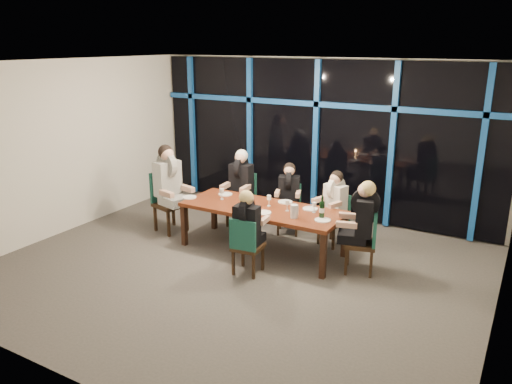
{
  "coord_description": "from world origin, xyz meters",
  "views": [
    {
      "loc": [
        3.65,
        -5.78,
        3.28
      ],
      "look_at": [
        0.0,
        0.6,
        1.05
      ],
      "focal_mm": 35.0,
      "sensor_mm": 36.0,
      "label": 1
    }
  ],
  "objects_px": {
    "diner_far_mid": "(289,188)",
    "diner_end_left": "(169,176)",
    "chair_far_mid": "(289,206)",
    "chair_near_mid": "(246,244)",
    "dining_table": "(262,211)",
    "chair_far_right": "(336,216)",
    "chair_end_right": "(366,238)",
    "chair_end_left": "(167,198)",
    "chair_far_left": "(243,196)",
    "diner_near_mid": "(248,219)",
    "wine_bottle": "(322,210)",
    "diner_far_left": "(240,177)",
    "diner_end_right": "(362,213)",
    "water_pitcher": "(294,211)",
    "diner_far_right": "(334,197)"
  },
  "relations": [
    {
      "from": "chair_end_left",
      "to": "wine_bottle",
      "type": "relative_size",
      "value": 3.04
    },
    {
      "from": "diner_far_mid",
      "to": "diner_near_mid",
      "type": "xyz_separation_m",
      "value": [
        0.2,
        -1.74,
        0.01
      ]
    },
    {
      "from": "chair_near_mid",
      "to": "diner_far_mid",
      "type": "bearing_deg",
      "value": -88.93
    },
    {
      "from": "dining_table",
      "to": "wine_bottle",
      "type": "bearing_deg",
      "value": -1.31
    },
    {
      "from": "chair_far_left",
      "to": "diner_far_mid",
      "type": "bearing_deg",
      "value": -3.3
    },
    {
      "from": "diner_far_right",
      "to": "water_pitcher",
      "type": "bearing_deg",
      "value": -83.54
    },
    {
      "from": "diner_end_left",
      "to": "wine_bottle",
      "type": "xyz_separation_m",
      "value": [
        2.88,
        0.01,
        -0.13
      ]
    },
    {
      "from": "chair_end_left",
      "to": "chair_end_right",
      "type": "xyz_separation_m",
      "value": [
        3.64,
        0.07,
        -0.06
      ]
    },
    {
      "from": "chair_end_left",
      "to": "chair_far_mid",
      "type": "bearing_deg",
      "value": -47.72
    },
    {
      "from": "diner_far_mid",
      "to": "diner_far_right",
      "type": "distance_m",
      "value": 0.89
    },
    {
      "from": "chair_far_left",
      "to": "chair_far_mid",
      "type": "xyz_separation_m",
      "value": [
        0.91,
        0.08,
        -0.06
      ]
    },
    {
      "from": "dining_table",
      "to": "diner_end_right",
      "type": "bearing_deg",
      "value": 1.36
    },
    {
      "from": "chair_end_left",
      "to": "chair_near_mid",
      "type": "distance_m",
      "value": 2.34
    },
    {
      "from": "chair_far_right",
      "to": "chair_end_right",
      "type": "xyz_separation_m",
      "value": [
        0.78,
        -0.82,
        0.05
      ]
    },
    {
      "from": "diner_far_left",
      "to": "wine_bottle",
      "type": "bearing_deg",
      "value": -27.78
    },
    {
      "from": "chair_end_left",
      "to": "chair_end_right",
      "type": "height_order",
      "value": "chair_end_left"
    },
    {
      "from": "chair_far_mid",
      "to": "chair_near_mid",
      "type": "distance_m",
      "value": 1.89
    },
    {
      "from": "chair_near_mid",
      "to": "water_pitcher",
      "type": "height_order",
      "value": "water_pitcher"
    },
    {
      "from": "dining_table",
      "to": "diner_end_left",
      "type": "relative_size",
      "value": 2.5
    },
    {
      "from": "chair_far_mid",
      "to": "diner_far_left",
      "type": "distance_m",
      "value": 1.02
    },
    {
      "from": "diner_near_mid",
      "to": "wine_bottle",
      "type": "bearing_deg",
      "value": -141.08
    },
    {
      "from": "wine_bottle",
      "to": "water_pitcher",
      "type": "relative_size",
      "value": 1.72
    },
    {
      "from": "chair_far_right",
      "to": "diner_far_right",
      "type": "bearing_deg",
      "value": -90.0
    },
    {
      "from": "dining_table",
      "to": "wine_bottle",
      "type": "relative_size",
      "value": 7.39
    },
    {
      "from": "chair_near_mid",
      "to": "diner_far_mid",
      "type": "relative_size",
      "value": 1.04
    },
    {
      "from": "chair_near_mid",
      "to": "water_pitcher",
      "type": "xyz_separation_m",
      "value": [
        0.44,
        0.67,
        0.36
      ]
    },
    {
      "from": "diner_end_left",
      "to": "water_pitcher",
      "type": "bearing_deg",
      "value": -79.18
    },
    {
      "from": "chair_end_left",
      "to": "chair_far_right",
      "type": "bearing_deg",
      "value": -57.88
    },
    {
      "from": "wine_bottle",
      "to": "chair_near_mid",
      "type": "bearing_deg",
      "value": -132.94
    },
    {
      "from": "chair_far_left",
      "to": "chair_end_left",
      "type": "relative_size",
      "value": 0.91
    },
    {
      "from": "diner_near_mid",
      "to": "diner_far_left",
      "type": "bearing_deg",
      "value": -60.82
    },
    {
      "from": "chair_far_right",
      "to": "diner_far_mid",
      "type": "xyz_separation_m",
      "value": [
        -0.9,
        0.05,
        0.34
      ]
    },
    {
      "from": "chair_far_mid",
      "to": "chair_end_right",
      "type": "relative_size",
      "value": 0.91
    },
    {
      "from": "diner_far_mid",
      "to": "dining_table",
      "type": "bearing_deg",
      "value": -111.18
    },
    {
      "from": "chair_far_left",
      "to": "chair_far_mid",
      "type": "bearing_deg",
      "value": 1.04
    },
    {
      "from": "diner_far_right",
      "to": "diner_far_left",
      "type": "bearing_deg",
      "value": -161.15
    },
    {
      "from": "diner_far_mid",
      "to": "water_pitcher",
      "type": "xyz_separation_m",
      "value": [
        0.64,
        -1.14,
        0.02
      ]
    },
    {
      "from": "chair_far_mid",
      "to": "diner_end_right",
      "type": "distance_m",
      "value": 1.94
    },
    {
      "from": "chair_far_mid",
      "to": "diner_far_mid",
      "type": "xyz_separation_m",
      "value": [
        0.03,
        -0.07,
        0.35
      ]
    },
    {
      "from": "wine_bottle",
      "to": "water_pitcher",
      "type": "height_order",
      "value": "wine_bottle"
    },
    {
      "from": "chair_end_right",
      "to": "diner_far_mid",
      "type": "height_order",
      "value": "diner_far_mid"
    },
    {
      "from": "diner_far_right",
      "to": "chair_near_mid",
      "type": "bearing_deg",
      "value": -92.29
    },
    {
      "from": "diner_far_left",
      "to": "water_pitcher",
      "type": "height_order",
      "value": "diner_far_left"
    },
    {
      "from": "diner_far_mid",
      "to": "diner_end_left",
      "type": "xyz_separation_m",
      "value": [
        -1.87,
        -0.96,
        0.19
      ]
    },
    {
      "from": "chair_far_left",
      "to": "wine_bottle",
      "type": "height_order",
      "value": "wine_bottle"
    },
    {
      "from": "dining_table",
      "to": "diner_end_left",
      "type": "bearing_deg",
      "value": -178.86
    },
    {
      "from": "chair_far_left",
      "to": "diner_end_right",
      "type": "height_order",
      "value": "diner_end_right"
    },
    {
      "from": "dining_table",
      "to": "wine_bottle",
      "type": "height_order",
      "value": "wine_bottle"
    },
    {
      "from": "chair_far_left",
      "to": "diner_far_left",
      "type": "height_order",
      "value": "diner_far_left"
    },
    {
      "from": "diner_end_right",
      "to": "wine_bottle",
      "type": "distance_m",
      "value": 0.6
    }
  ]
}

